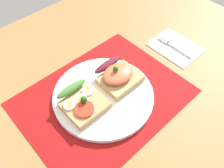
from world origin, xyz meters
TOP-DOWN VIEW (x-y plane):
  - ground_plane at (0.00, 0.00)cm, footprint 120.00×90.00cm
  - placemat at (0.00, 0.00)cm, footprint 40.99×31.99cm
  - plate at (0.00, 0.00)cm, footprint 25.61×25.61cm
  - sandwich_egg_tomato at (-5.99, 0.80)cm, footprint 9.61×10.37cm
  - sandwich_salmon at (5.82, 0.97)cm, footprint 10.32×9.70cm
  - napkin at (28.92, -0.85)cm, footprint 11.34×14.58cm
  - fork at (28.32, -0.39)cm, footprint 1.62×12.67cm

SIDE VIEW (x-z plane):
  - ground_plane at x=0.00cm, z-range -3.20..0.00cm
  - placemat at x=0.00cm, z-range 0.00..0.30cm
  - napkin at x=28.92cm, z-range 0.00..0.60cm
  - fork at x=28.32cm, z-range 0.60..0.92cm
  - plate at x=0.00cm, z-range 0.30..1.53cm
  - sandwich_egg_tomato at x=-5.99cm, z-range 0.90..4.95cm
  - sandwich_salmon at x=5.82cm, z-range 0.74..6.21cm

